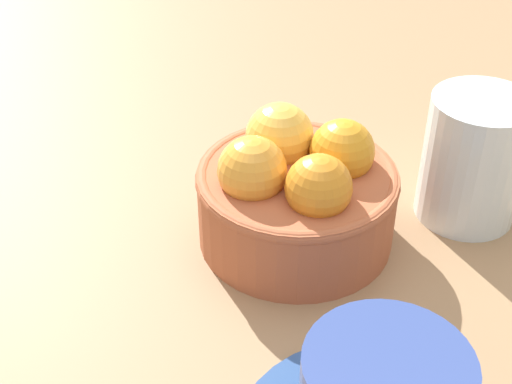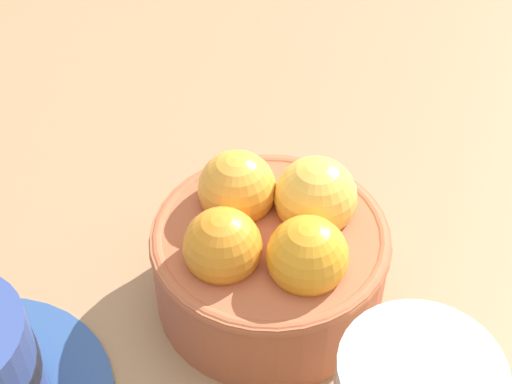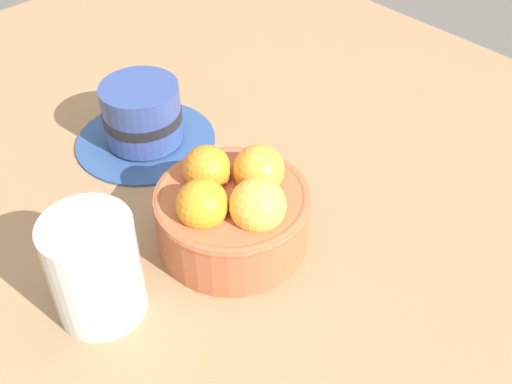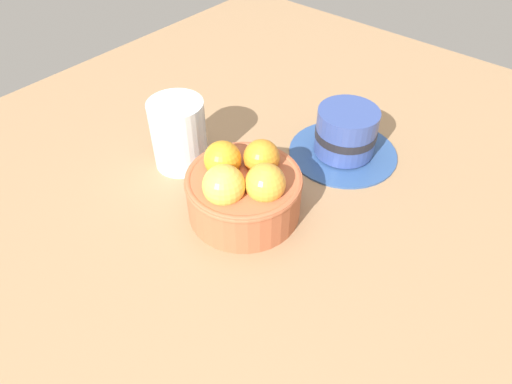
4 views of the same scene
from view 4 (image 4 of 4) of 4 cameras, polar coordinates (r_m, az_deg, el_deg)
name	(u,v)px [view 4 (image 4 of 4)]	position (r cm, az deg, el deg)	size (l,w,h in cm)	color
ground_plane	(245,223)	(60.26, -1.42, -3.79)	(119.64, 99.32, 4.19)	#997551
terracotta_bowl	(244,188)	(55.87, -1.55, 0.50)	(14.21, 14.21, 9.21)	#AD5938
coffee_cup	(345,136)	(66.85, 10.98, 6.84)	(15.58, 15.58, 7.28)	#2D4D86
water_glass	(179,134)	(63.97, -9.50, 7.09)	(7.47, 7.47, 9.74)	silver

